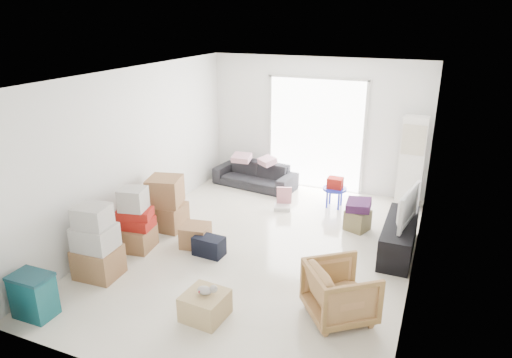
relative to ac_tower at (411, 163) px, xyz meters
The scene contains 21 objects.
room_shell 3.32m from the ac_tower, 126.35° to the right, with size 4.98×6.48×3.18m.
sliding_door 2.01m from the ac_tower, behind, with size 2.10×0.04×2.33m.
ac_tower is the anchor object (origin of this frame).
tv_console 2.01m from the ac_tower, 88.50° to the right, with size 0.45×1.50×0.50m, color black.
television 1.94m from the ac_tower, 88.50° to the right, with size 0.96×0.55×0.13m, color black.
sofa 3.15m from the ac_tower, behind, with size 1.75×0.51×0.69m, color #222327.
pillow_left 3.42m from the ac_tower, behind, with size 0.42×0.33×0.13m, color #DDA1B5.
pillow_right 2.83m from the ac_tower, behind, with size 0.38×0.30×0.13m, color #DDA1B5.
armchair 3.91m from the ac_tower, 96.24° to the right, with size 0.74×0.70×0.77m, color tan.
storage_bins 6.55m from the ac_tower, 126.15° to the right, with size 0.49×0.35×0.57m.
box_stack_a 5.68m from the ac_tower, 131.42° to the right, with size 0.61×0.52×1.07m.
box_stack_b 5.07m from the ac_tower, 137.98° to the right, with size 0.60×0.56×1.01m.
box_stack_c 4.54m from the ac_tower, 145.32° to the right, with size 0.64×0.64×0.92m.
loose_box 4.22m from the ac_tower, 135.02° to the right, with size 0.42×0.42×0.35m, color olive.
duffel_bag 4.14m from the ac_tower, 129.80° to the right, with size 0.46×0.28×0.30m, color black.
ottoman 1.69m from the ac_tower, 116.25° to the right, with size 0.35×0.35×0.35m, color olive.
blanket 1.61m from the ac_tower, 116.25° to the right, with size 0.39×0.39×0.14m, color #411B44.
kids_table 1.48m from the ac_tower, 155.83° to the right, with size 0.45×0.45×0.59m.
toy_walker 2.51m from the ac_tower, 154.54° to the right, with size 0.37×0.35×0.41m.
wood_crate 4.94m from the ac_tower, 113.15° to the right, with size 0.49×0.49×0.33m, color tan.
plush_bunny 4.90m from the ac_tower, 112.89° to the right, with size 0.25×0.14×0.13m.
Camera 1 is at (2.40, -5.91, 3.50)m, focal length 32.00 mm.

